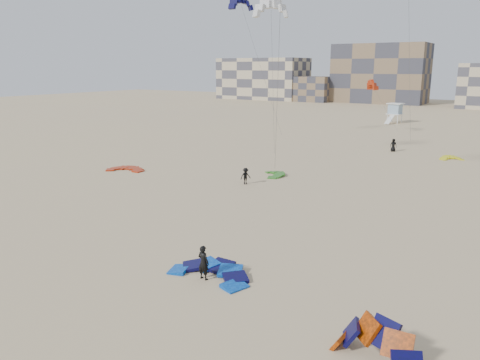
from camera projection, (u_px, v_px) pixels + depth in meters
The scene contains 15 objects.
ground at pixel (191, 295), 23.07m from camera, with size 320.00×320.00×0.00m, color tan.
kite_ground_blue at pixel (211, 276), 25.25m from camera, with size 4.27×4.44×0.77m, color blue, non-canonical shape.
kite_ground_red at pixel (126, 170), 51.04m from camera, with size 3.74×3.96×0.44m, color #B12611, non-canonical shape.
kite_ground_green at pixel (274, 175), 48.63m from camera, with size 2.98×3.14×0.56m, color #428C22, non-canonical shape.
kite_ground_yellow at pixel (451, 159), 57.03m from camera, with size 2.62×2.71×0.72m, color yellow, non-canonical shape.
kitesurfer_main at pixel (203, 262), 24.63m from camera, with size 0.69×0.45×1.89m, color black.
kitesurfer_c at pixel (246, 176), 44.81m from camera, with size 1.03×0.59×1.60m, color black.
kitesurfer_e at pixel (393, 145), 62.27m from camera, with size 0.84×0.55×1.72m, color black.
kite_fly_grey at pixel (271, 10), 51.22m from camera, with size 5.25×5.26×17.41m.
kite_fly_navy at pixel (241, 4), 67.49m from camera, with size 8.42×4.94×20.22m.
kite_fly_red at pixel (372, 86), 76.28m from camera, with size 6.96×4.31×8.13m.
lifeguard_tower_far at pixel (395, 113), 94.07m from camera, with size 3.12×5.56×3.93m.
condo_west_a at pixel (263, 79), 164.58m from camera, with size 30.00×15.00×14.00m, color #C1B08E.
condo_west_b at pixel (380, 74), 146.56m from camera, with size 28.00×14.00×18.00m, color #796249.
condo_fill_left at pixel (313, 89), 153.23m from camera, with size 12.00×10.00×8.00m, color #796249.
Camera 1 is at (13.33, -16.52, 10.96)m, focal length 35.00 mm.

